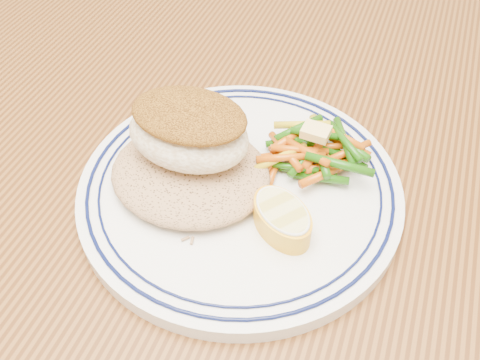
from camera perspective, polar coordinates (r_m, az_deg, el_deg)
name	(u,v)px	position (r m, az deg, el deg)	size (l,w,h in m)	color
dining_table	(243,219)	(0.58, 0.34, -4.14)	(1.50, 0.90, 0.75)	#4E290F
plate	(240,188)	(0.47, 0.00, -0.88)	(0.28, 0.28, 0.02)	white
rice_pilaf	(190,171)	(0.46, -5.34, 1.02)	(0.14, 0.12, 0.03)	#A37A51
fish_fillet	(189,130)	(0.45, -5.51, 5.36)	(0.11, 0.08, 0.05)	#F9ECCE
vegetable_pile	(315,151)	(0.48, 8.04, 3.11)	(0.11, 0.10, 0.03)	#BC5109
butter_pat	(316,132)	(0.47, 8.10, 5.11)	(0.02, 0.02, 0.01)	#FFDD7C
lemon_wedge	(282,218)	(0.43, 4.51, -4.03)	(0.08, 0.08, 0.02)	yellow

